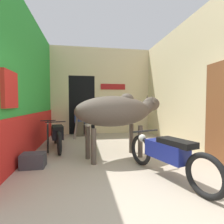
% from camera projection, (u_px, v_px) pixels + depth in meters
% --- Properties ---
extents(ground_plane, '(30.00, 30.00, 0.00)m').
position_uv_depth(ground_plane, '(142.00, 198.00, 2.29)').
color(ground_plane, tan).
extents(wall_left_shopfront, '(0.25, 5.07, 3.52)m').
position_uv_depth(wall_left_shopfront, '(28.00, 85.00, 4.34)').
color(wall_left_shopfront, green).
rests_on(wall_left_shopfront, ground_plane).
extents(wall_back_with_doorway, '(4.06, 0.93, 3.52)m').
position_uv_depth(wall_back_with_doorway, '(93.00, 97.00, 7.42)').
color(wall_back_with_doorway, beige).
rests_on(wall_back_with_doorway, ground_plane).
extents(wall_right_with_door, '(0.22, 5.07, 3.52)m').
position_uv_depth(wall_right_with_door, '(184.00, 86.00, 5.00)').
color(wall_right_with_door, beige).
rests_on(wall_right_with_door, ground_plane).
extents(cow, '(2.23, 1.19, 1.48)m').
position_uv_depth(cow, '(118.00, 112.00, 3.97)').
color(cow, '#4C4238').
rests_on(cow, ground_plane).
extents(motorcycle_near, '(0.79, 1.94, 0.73)m').
position_uv_depth(motorcycle_near, '(166.00, 153.00, 2.89)').
color(motorcycle_near, black).
rests_on(motorcycle_near, ground_plane).
extents(motorcycle_far, '(0.63, 1.85, 0.71)m').
position_uv_depth(motorcycle_far, '(57.00, 134.00, 4.77)').
color(motorcycle_far, black).
rests_on(motorcycle_far, ground_plane).
extents(bicycle, '(0.47, 1.71, 0.74)m').
position_uv_depth(bicycle, '(48.00, 135.00, 4.86)').
color(bicycle, black).
rests_on(bicycle, ground_plane).
extents(shopkeeper_seated, '(0.40, 0.34, 1.21)m').
position_uv_depth(shopkeeper_seated, '(80.00, 119.00, 6.71)').
color(shopkeeper_seated, brown).
rests_on(shopkeeper_seated, ground_plane).
extents(plastic_stool, '(0.36, 0.36, 0.44)m').
position_uv_depth(plastic_stool, '(88.00, 129.00, 6.82)').
color(plastic_stool, beige).
rests_on(plastic_stool, ground_plane).
extents(crate, '(0.44, 0.32, 0.28)m').
position_uv_depth(crate, '(33.00, 160.00, 3.38)').
color(crate, '#38383D').
rests_on(crate, ground_plane).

